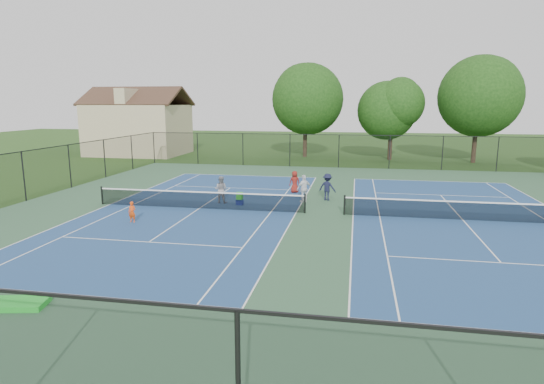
% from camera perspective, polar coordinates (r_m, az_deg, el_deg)
% --- Properties ---
extents(ground, '(140.00, 140.00, 0.00)m').
position_cam_1_polar(ground, '(24.46, 6.58, -2.76)').
color(ground, '#234716').
rests_on(ground, ground).
extents(court_pad, '(36.00, 36.00, 0.01)m').
position_cam_1_polar(court_pad, '(24.45, 6.58, -2.76)').
color(court_pad, '#315837').
rests_on(court_pad, ground).
extents(tennis_court_left, '(12.00, 23.83, 1.07)m').
position_cam_1_polar(tennis_court_left, '(25.84, -9.09, -1.86)').
color(tennis_court_left, navy).
rests_on(tennis_court_left, ground).
extents(tennis_court_right, '(12.00, 23.83, 1.07)m').
position_cam_1_polar(tennis_court_right, '(24.98, 22.84, -3.05)').
color(tennis_court_right, navy).
rests_on(tennis_court_right, ground).
extents(perimeter_fence, '(36.08, 36.08, 3.02)m').
position_cam_1_polar(perimeter_fence, '(24.12, 6.67, 0.93)').
color(perimeter_fence, black).
rests_on(perimeter_fence, ground).
extents(tree_back_b, '(7.60, 7.60, 10.03)m').
position_cam_1_polar(tree_back_b, '(50.01, 4.24, 11.97)').
color(tree_back_b, '#2D2116').
rests_on(tree_back_b, ground).
extents(tree_back_c, '(6.00, 6.00, 8.40)m').
position_cam_1_polar(tree_back_c, '(48.82, 14.82, 10.35)').
color(tree_back_c, '#2D2116').
rests_on(tree_back_c, ground).
extents(tree_back_d, '(7.80, 7.80, 10.37)m').
position_cam_1_polar(tree_back_d, '(49.06, 24.52, 11.30)').
color(tree_back_d, '#2D2116').
rests_on(tree_back_d, ground).
extents(clapboard_house, '(10.80, 8.10, 7.65)m').
position_cam_1_polar(clapboard_house, '(54.61, -16.37, 7.80)').
color(clapboard_house, tan).
rests_on(clapboard_house, ground).
extents(child_player, '(0.39, 0.27, 1.05)m').
position_cam_1_polar(child_player, '(23.55, -17.16, -2.42)').
color(child_player, '#F14910').
rests_on(child_player, ground).
extents(instructor, '(0.82, 0.67, 1.61)m').
position_cam_1_polar(instructor, '(27.01, -6.43, 0.31)').
color(instructor, '#949396').
rests_on(instructor, ground).
extents(bystander_a, '(1.01, 0.92, 1.66)m').
position_cam_1_polar(bystander_a, '(27.03, 4.05, 0.41)').
color(bystander_a, white).
rests_on(bystander_a, ground).
extents(bystander_b, '(1.21, 0.94, 1.65)m').
position_cam_1_polar(bystander_b, '(27.74, 6.96, 0.62)').
color(bystander_b, '#161931').
rests_on(bystander_b, ground).
extents(bystander_c, '(0.84, 0.72, 1.45)m').
position_cam_1_polar(bystander_c, '(29.93, 2.86, 1.28)').
color(bystander_c, maroon).
rests_on(bystander_c, ground).
extents(ball_crate, '(0.42, 0.34, 0.32)m').
position_cam_1_polar(ball_crate, '(26.49, -4.08, -1.28)').
color(ball_crate, navy).
rests_on(ball_crate, ground).
extents(ball_hopper, '(0.37, 0.31, 0.42)m').
position_cam_1_polar(ball_hopper, '(26.42, -4.09, -0.49)').
color(ball_hopper, green).
rests_on(ball_hopper, ball_crate).
extents(green_tarp, '(1.69, 1.16, 0.17)m').
position_cam_1_polar(green_tarp, '(15.49, -29.19, -12.14)').
color(green_tarp, green).
rests_on(green_tarp, ground).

